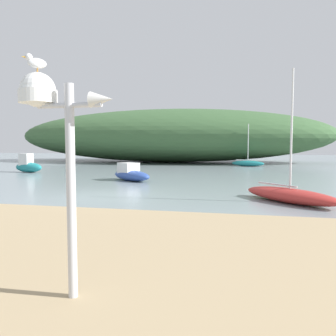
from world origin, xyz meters
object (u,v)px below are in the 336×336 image
(mast_structure, at_px, (50,114))
(motorboat_near_shore, at_px, (131,174))
(sailboat_outer_mooring, at_px, (248,163))
(sailboat_off_point, at_px, (290,195))
(seagull_on_radar, at_px, (36,62))
(motorboat_far_right, at_px, (28,165))

(mast_structure, xyz_separation_m, motorboat_near_shore, (-4.10, 15.35, -2.18))
(sailboat_outer_mooring, bearing_deg, sailboat_off_point, -86.80)
(seagull_on_radar, bearing_deg, sailboat_outer_mooring, 83.90)
(seagull_on_radar, relative_size, motorboat_near_shore, 0.08)
(mast_structure, distance_m, sailboat_off_point, 10.52)
(mast_structure, relative_size, motorboat_far_right, 1.13)
(sailboat_outer_mooring, relative_size, sailboat_off_point, 0.84)
(seagull_on_radar, xyz_separation_m, sailboat_outer_mooring, (3.24, 30.33, -2.95))
(seagull_on_radar, xyz_separation_m, sailboat_off_point, (4.42, 9.36, -2.97))
(sailboat_off_point, distance_m, motorboat_far_right, 20.65)
(sailboat_outer_mooring, distance_m, sailboat_off_point, 21.00)
(sailboat_outer_mooring, height_order, motorboat_far_right, sailboat_outer_mooring)
(sailboat_off_point, bearing_deg, mast_structure, -114.42)
(mast_structure, bearing_deg, sailboat_off_point, 65.58)
(mast_structure, height_order, motorboat_far_right, mast_structure)
(mast_structure, height_order, sailboat_off_point, sailboat_off_point)
(motorboat_near_shore, bearing_deg, sailboat_off_point, -35.71)
(mast_structure, height_order, sailboat_outer_mooring, sailboat_outer_mooring)
(sailboat_outer_mooring, xyz_separation_m, motorboat_near_shore, (-7.17, -14.97, 0.10))
(seagull_on_radar, bearing_deg, motorboat_near_shore, 104.35)
(motorboat_near_shore, bearing_deg, motorboat_far_right, 158.10)
(motorboat_far_right, bearing_deg, motorboat_near_shore, -21.90)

